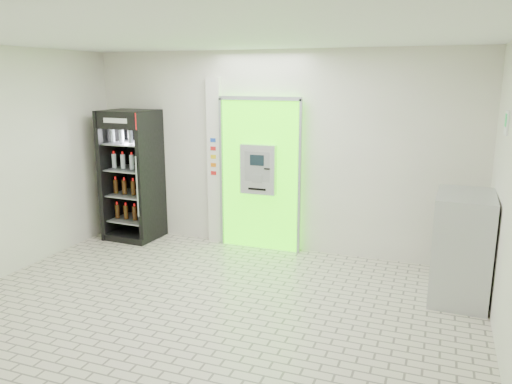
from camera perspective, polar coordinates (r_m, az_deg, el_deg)
The scene contains 7 objects.
ground at distance 5.78m, azimuth -6.02°, elevation -13.85°, with size 6.00×6.00×0.00m, color #C2B4A1.
room_shell at distance 5.21m, azimuth -6.50°, elevation 4.53°, with size 6.00×6.00×6.00m.
atm_assembly at distance 7.59m, azimuth 0.52°, elevation 2.13°, with size 1.30×0.24×2.33m.
pillar at distance 7.90m, azimuth -4.73°, elevation 3.46°, with size 0.22×0.11×2.60m.
beverage_cooler at distance 8.35m, azimuth -13.91°, elevation 1.59°, with size 0.82×0.77×2.10m.
steel_cabinet at distance 6.42m, azimuth 22.46°, elevation -5.81°, with size 0.68×0.99×1.28m.
exit_sign at distance 6.05m, azimuth 26.73°, elevation 7.07°, with size 0.02×0.22×0.26m.
Camera 1 is at (2.34, -4.60, 2.60)m, focal length 35.00 mm.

